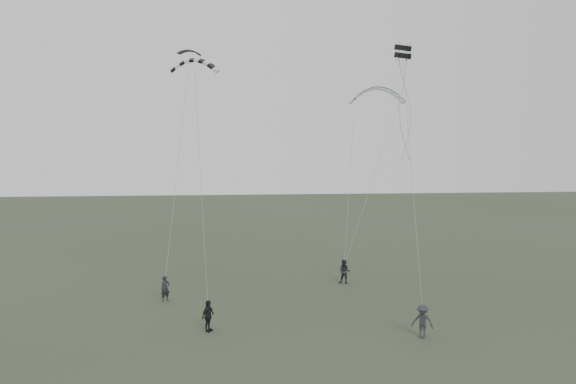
{
  "coord_description": "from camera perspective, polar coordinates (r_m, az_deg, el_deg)",
  "views": [
    {
      "loc": [
        -2.06,
        -28.84,
        10.12
      ],
      "look_at": [
        0.99,
        5.79,
        6.71
      ],
      "focal_mm": 35.0,
      "sensor_mm": 36.0,
      "label": 1
    }
  ],
  "objects": [
    {
      "name": "flyer_left",
      "position": [
        35.97,
        -12.35,
        -9.56
      ],
      "size": [
        0.7,
        0.62,
        1.6
      ],
      "primitive_type": "imported",
      "rotation": [
        0.0,
        0.0,
        0.53
      ],
      "color": "black",
      "rests_on": "ground"
    },
    {
      "name": "ground",
      "position": [
        30.64,
        -0.93,
        -13.69
      ],
      "size": [
        140.0,
        140.0,
        0.0
      ],
      "primitive_type": "plane",
      "color": "#353F29",
      "rests_on": "ground"
    },
    {
      "name": "flyer_far",
      "position": [
        29.82,
        13.5,
        -12.65
      ],
      "size": [
        1.28,
        1.12,
        1.72
      ],
      "primitive_type": "imported",
      "rotation": [
        0.0,
        0.0,
        -0.55
      ],
      "color": "#2C2C32",
      "rests_on": "ground"
    },
    {
      "name": "flyer_center",
      "position": [
        30.24,
        -8.13,
        -12.35
      ],
      "size": [
        0.85,
        1.04,
        1.66
      ],
      "primitive_type": "imported",
      "rotation": [
        0.0,
        0.0,
        1.02
      ],
      "color": "black",
      "rests_on": "ground"
    },
    {
      "name": "kite_box",
      "position": [
        34.5,
        11.59,
        13.78
      ],
      "size": [
        1.02,
        1.08,
        0.87
      ],
      "primitive_type": null,
      "rotation": [
        0.21,
        0.0,
        0.51
      ],
      "color": "black",
      "rests_on": "flyer_far"
    },
    {
      "name": "kite_striped",
      "position": [
        32.91,
        -9.49,
        13.07
      ],
      "size": [
        2.76,
        1.17,
        1.24
      ],
      "primitive_type": null,
      "rotation": [
        0.3,
        0.0,
        -0.08
      ],
      "color": "black",
      "rests_on": "flyer_center"
    },
    {
      "name": "kite_dark_small",
      "position": [
        42.42,
        -9.98,
        13.96
      ],
      "size": [
        1.79,
        1.28,
        0.65
      ],
      "primitive_type": null,
      "rotation": [
        0.26,
        0.0,
        0.44
      ],
      "color": "black",
      "rests_on": "flyer_left"
    },
    {
      "name": "kite_pale_large",
      "position": [
        43.85,
        9.01,
        10.33
      ],
      "size": [
        4.41,
        2.7,
        1.85
      ],
      "primitive_type": null,
      "rotation": [
        0.15,
        0.0,
        -0.38
      ],
      "color": "#AAACAF",
      "rests_on": "flyer_right"
    },
    {
      "name": "flyer_right",
      "position": [
        39.37,
        5.75,
        -8.06
      ],
      "size": [
        1.02,
        0.95,
        1.69
      ],
      "primitive_type": "imported",
      "rotation": [
        0.0,
        0.0,
        -0.49
      ],
      "color": "#26262C",
      "rests_on": "ground"
    }
  ]
}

